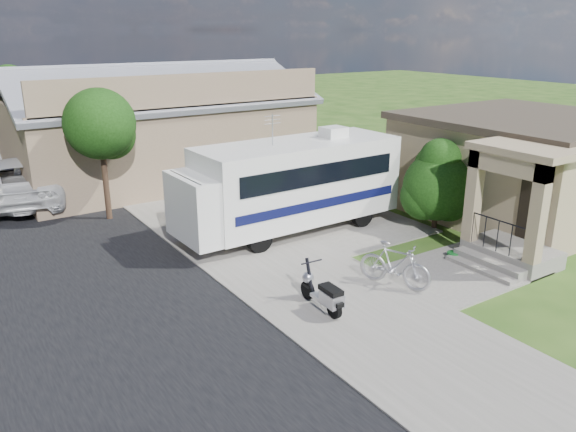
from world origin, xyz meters
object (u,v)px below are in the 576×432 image
motorhome (291,183)px  shrub (438,183)px  bicycle (395,267)px  garden_hose (453,256)px  pickup_truck (24,179)px  scooter (323,294)px

motorhome → shrub: (4.25, -2.40, -0.10)m
motorhome → bicycle: bearing=-93.3°
motorhome → shrub: size_ratio=2.49×
shrub → bicycle: size_ratio=1.57×
bicycle → garden_hose: bicycle is taller
motorhome → pickup_truck: (-6.69, 8.56, -0.78)m
motorhome → pickup_truck: 10.89m
motorhome → garden_hose: (2.66, -4.62, -1.59)m
scooter → bicycle: 2.33m
scooter → bicycle: bearing=4.3°
bicycle → pickup_truck: (-6.52, 13.65, 0.30)m
shrub → scooter: 7.36m
motorhome → shrub: motorhome is taller
shrub → pickup_truck: (-10.94, 10.96, -0.68)m
motorhome → pickup_truck: size_ratio=1.20×
shrub → pickup_truck: shrub is taller
shrub → bicycle: bearing=-148.7°
scooter → bicycle: bicycle is taller
shrub → garden_hose: bearing=-125.7°
scooter → garden_hose: bearing=8.9°
shrub → pickup_truck: size_ratio=0.48×
bicycle → pickup_truck: pickup_truck is taller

